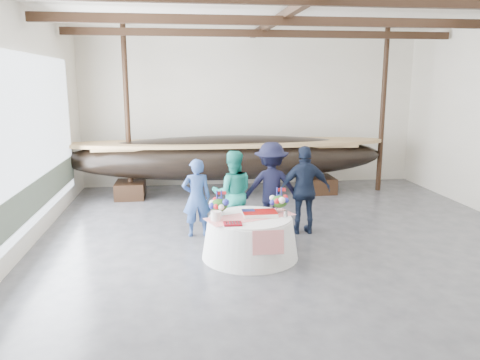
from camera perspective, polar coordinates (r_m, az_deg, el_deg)
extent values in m
cube|color=#3D3D42|center=(8.81, 7.31, -8.64)|extent=(10.00, 12.00, 0.01)
cube|color=silver|center=(14.16, 1.40, 8.57)|extent=(10.00, 0.02, 4.50)
cube|color=silver|center=(8.51, -27.02, 5.02)|extent=(0.02, 12.00, 4.50)
cube|color=black|center=(9.78, 5.68, 18.74)|extent=(9.80, 0.12, 0.18)
cube|color=black|center=(12.22, 2.94, 17.41)|extent=(9.80, 0.12, 0.18)
cube|color=black|center=(8.35, 8.16, 20.76)|extent=(0.15, 11.76, 0.15)
cylinder|color=black|center=(12.66, -13.60, 7.84)|extent=(0.14, 0.14, 4.50)
cylinder|color=black|center=(13.80, 17.00, 7.97)|extent=(0.14, 0.14, 4.50)
cube|color=silver|center=(9.46, -24.61, 4.28)|extent=(0.02, 7.00, 3.20)
cube|color=#596654|center=(9.65, -23.99, -2.19)|extent=(0.02, 7.00, 0.60)
cube|color=black|center=(12.96, -13.21, -1.15)|extent=(0.77, 0.99, 0.44)
cube|color=black|center=(13.46, 9.64, -0.51)|extent=(0.77, 0.99, 0.44)
ellipsoid|color=black|center=(12.79, -1.58, 2.75)|extent=(8.76, 1.75, 1.20)
cube|color=#9E7A4C|center=(12.74, -1.59, 4.21)|extent=(7.01, 1.15, 0.07)
cone|color=silver|center=(8.40, 1.23, -7.02)|extent=(1.72, 1.72, 0.71)
cylinder|color=silver|center=(8.29, 1.24, -4.63)|extent=(1.46, 1.46, 0.04)
cube|color=red|center=(8.28, 1.24, -4.48)|extent=(1.68, 1.06, 0.01)
cube|color=white|center=(8.34, 2.39, -4.15)|extent=(0.60, 0.40, 0.07)
cylinder|color=white|center=(8.05, -2.95, -4.40)|extent=(0.18, 0.18, 0.16)
cylinder|color=white|center=(8.50, -2.57, -3.28)|extent=(0.18, 0.18, 0.23)
cube|color=maroon|center=(7.84, -0.89, -5.35)|extent=(0.30, 0.24, 0.03)
cone|color=silver|center=(8.26, 5.56, -4.16)|extent=(0.09, 0.09, 0.12)
imported|color=navy|center=(9.43, -5.31, -2.16)|extent=(0.61, 0.43, 1.59)
imported|color=teal|center=(9.45, -0.90, -1.61)|extent=(0.87, 0.69, 1.74)
imported|color=black|center=(9.68, 3.81, -0.89)|extent=(1.25, 0.77, 1.87)
imported|color=#141D31|center=(9.62, 7.91, -1.23)|extent=(1.07, 0.45, 1.82)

